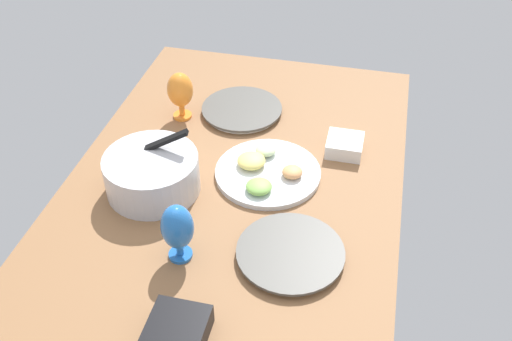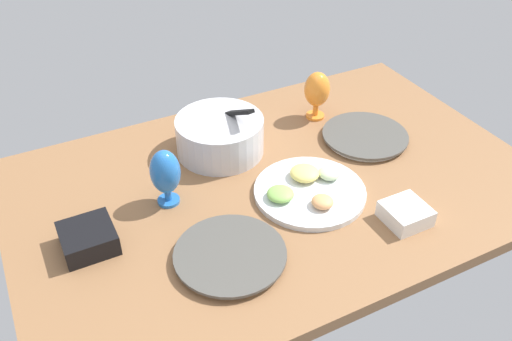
{
  "view_description": "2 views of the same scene",
  "coord_description": "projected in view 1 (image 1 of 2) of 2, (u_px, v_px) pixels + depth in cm",
  "views": [
    {
      "loc": [
        -132.89,
        -38.3,
        119.61
      ],
      "look_at": [
        -0.02,
        -7.27,
        6.14
      ],
      "focal_mm": 40.81,
      "sensor_mm": 36.0,
      "label": 1
    },
    {
      "loc": [
        -66.24,
        -115.79,
        105.24
      ],
      "look_at": [
        -6.78,
        0.85,
        6.14
      ],
      "focal_mm": 38.5,
      "sensor_mm": 36.0,
      "label": 2
    }
  ],
  "objects": [
    {
      "name": "ground_plane",
      "position": [
        234.0,
        187.0,
        1.84
      ],
      "size": [
        160.0,
        104.0,
        4.0
      ],
      "primitive_type": "cube",
      "color": "#8C603D"
    },
    {
      "name": "dinner_plate_left",
      "position": [
        290.0,
        254.0,
        1.58
      ],
      "size": [
        29.7,
        29.7,
        2.34
      ],
      "color": "silver",
      "rests_on": "ground_plane"
    },
    {
      "name": "dinner_plate_right",
      "position": [
        242.0,
        110.0,
        2.12
      ],
      "size": [
        29.26,
        29.26,
        2.22
      ],
      "color": "silver",
      "rests_on": "ground_plane"
    },
    {
      "name": "mixing_bowl",
      "position": [
        152.0,
        172.0,
        1.76
      ],
      "size": [
        28.75,
        28.75,
        19.31
      ],
      "color": "silver",
      "rests_on": "ground_plane"
    },
    {
      "name": "fruit_platter",
      "position": [
        267.0,
        171.0,
        1.84
      ],
      "size": [
        33.63,
        33.63,
        5.25
      ],
      "color": "silver",
      "rests_on": "ground_plane"
    },
    {
      "name": "hurricane_glass_orange",
      "position": [
        180.0,
        91.0,
        2.04
      ],
      "size": [
        9.16,
        9.16,
        17.79
      ],
      "color": "orange",
      "rests_on": "ground_plane"
    },
    {
      "name": "hurricane_glass_blue",
      "position": [
        177.0,
        228.0,
        1.52
      ],
      "size": [
        8.8,
        8.8,
        18.07
      ],
      "color": "blue",
      "rests_on": "ground_plane"
    },
    {
      "name": "square_bowl_white",
      "position": [
        345.0,
        145.0,
        1.93
      ],
      "size": [
        11.8,
        11.8,
        5.11
      ],
      "color": "white",
      "rests_on": "ground_plane"
    },
    {
      "name": "square_bowl_black",
      "position": [
        177.0,
        330.0,
        1.37
      ],
      "size": [
        13.91,
        13.91,
        6.07
      ],
      "color": "black",
      "rests_on": "ground_plane"
    }
  ]
}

